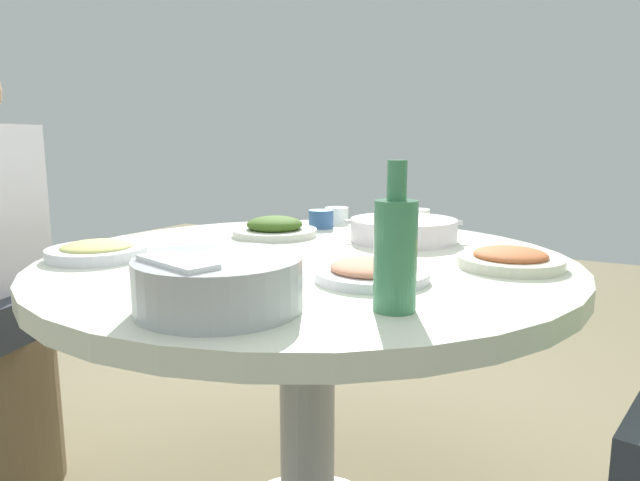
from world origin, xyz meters
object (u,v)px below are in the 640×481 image
round_dining_table (307,304)px  rice_bowl (219,282)px  dish_greens (275,228)px  green_bottle (395,251)px  dish_shrimp (372,271)px  dish_tofu_braise (510,259)px  tea_cup_side (321,219)px  dish_noodles (97,250)px  tea_cup_far (337,215)px  soup_bowl (403,230)px  tea_cup_near (418,218)px

round_dining_table → rice_bowl: size_ratio=4.52×
dish_greens → green_bottle: 0.77m
dish_shrimp → dish_tofu_braise: size_ratio=1.00×
round_dining_table → tea_cup_side: 0.47m
dish_noodles → tea_cup_side: bearing=-110.0°
dish_tofu_braise → tea_cup_far: tea_cup_far is taller
rice_bowl → dish_shrimp: bearing=-114.7°
rice_bowl → soup_bowl: size_ratio=0.95×
tea_cup_far → dish_greens: bearing=83.4°
dish_tofu_braise → dish_noodles: dish_tofu_braise is taller
round_dining_table → rice_bowl: (-0.09, 0.43, 0.16)m
rice_bowl → dish_greens: rice_bowl is taller
soup_bowl → dish_greens: (0.35, 0.10, -0.01)m
dish_greens → tea_cup_side: (-0.05, -0.19, 0.01)m
round_dining_table → tea_cup_near: 0.58m
dish_shrimp → dish_greens: bearing=-37.2°
dish_noodles → dish_tofu_braise: bearing=-157.0°
rice_bowl → dish_noodles: 0.54m
rice_bowl → dish_greens: 0.72m
dish_shrimp → green_bottle: size_ratio=0.93×
soup_bowl → dish_shrimp: (-0.10, 0.44, -0.01)m
soup_bowl → tea_cup_far: 0.38m
tea_cup_far → tea_cup_side: tea_cup_side is taller
tea_cup_near → tea_cup_side: tea_cup_near is taller
soup_bowl → dish_greens: soup_bowl is taller
round_dining_table → green_bottle: green_bottle is taller
soup_bowl → dish_noodles: 0.78m
dish_noodles → green_bottle: bearing=176.0°
round_dining_table → dish_shrimp: bearing=149.6°
green_bottle → tea_cup_far: green_bottle is taller
dish_shrimp → round_dining_table: bearing=-30.4°
soup_bowl → dish_tofu_braise: bearing=148.5°
dish_tofu_braise → tea_cup_near: bearing=-50.4°
dish_greens → tea_cup_near: 0.46m
round_dining_table → tea_cup_far: 0.58m
dish_noodles → tea_cup_far: 0.81m
round_dining_table → rice_bowl: bearing=101.4°
green_bottle → dish_shrimp: bearing=-56.0°
round_dining_table → dish_shrimp: 0.29m
tea_cup_side → green_bottle: bearing=126.6°
tea_cup_near → green_bottle: bearing=107.0°
dish_noodles → green_bottle: green_bottle is taller
dish_noodles → dish_greens: bearing=-112.4°
dish_shrimp → dish_tofu_braise: 0.33m
dish_greens → tea_cup_far: (-0.04, -0.32, 0.00)m
dish_greens → dish_tofu_braise: 0.68m
soup_bowl → green_bottle: green_bottle is taller
soup_bowl → green_bottle: size_ratio=1.19×
soup_bowl → dish_tofu_braise: size_ratio=1.28×
soup_bowl → dish_noodles: (0.54, 0.56, -0.01)m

